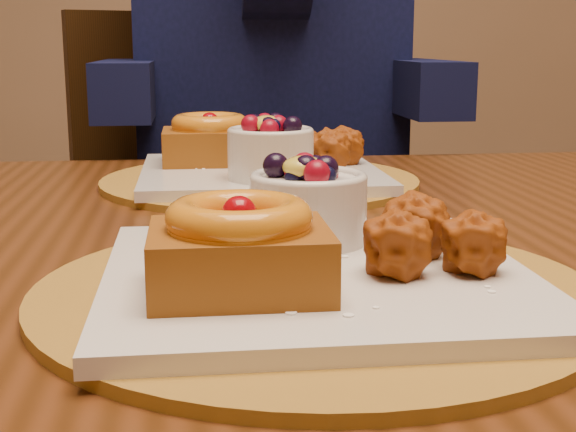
% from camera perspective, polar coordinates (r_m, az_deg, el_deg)
% --- Properties ---
extents(dining_table, '(1.60, 0.90, 0.76)m').
position_cam_1_polar(dining_table, '(0.77, -0.55, -6.21)').
color(dining_table, '#351B09').
rests_on(dining_table, ground).
extents(place_setting_near, '(0.38, 0.38, 0.09)m').
position_cam_1_polar(place_setting_near, '(0.54, 1.70, -3.15)').
color(place_setting_near, brown).
rests_on(place_setting_near, dining_table).
extents(place_setting_far, '(0.38, 0.38, 0.09)m').
position_cam_1_polar(place_setting_far, '(0.96, -2.18, 3.82)').
color(place_setting_far, brown).
rests_on(place_setting_far, dining_table).
extents(chair_far, '(0.61, 0.61, 0.98)m').
position_cam_1_polar(chair_far, '(1.56, -5.21, -1.85)').
color(chair_far, black).
rests_on(chair_far, ground).
extents(diner, '(0.57, 0.53, 0.93)m').
position_cam_1_polar(diner, '(1.44, -1.38, 14.86)').
color(diner, black).
rests_on(diner, ground).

